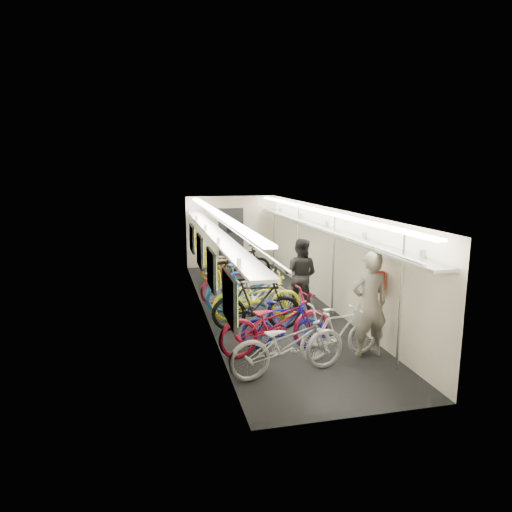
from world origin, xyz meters
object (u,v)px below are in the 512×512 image
bicycle_1 (284,325)px  passenger_mid (300,275)px  bicycle_0 (288,343)px  backpack (376,282)px  passenger_near (369,304)px

bicycle_1 → passenger_mid: bearing=-13.1°
bicycle_0 → backpack: bearing=-78.4°
bicycle_0 → backpack: backpack is taller
bicycle_1 → passenger_mid: passenger_mid is taller
backpack → passenger_mid: bearing=109.8°
passenger_near → backpack: bearing=-134.2°
bicycle_1 → passenger_near: passenger_near is taller
bicycle_1 → passenger_near: 1.59m
bicycle_1 → bicycle_0: bearing=179.8°
bicycle_0 → passenger_near: 1.73m
passenger_mid → backpack: bearing=138.4°
bicycle_1 → backpack: size_ratio=4.13×
bicycle_0 → passenger_near: size_ratio=1.07×
bicycle_1 → backpack: backpack is taller
bicycle_1 → backpack: bearing=-88.2°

